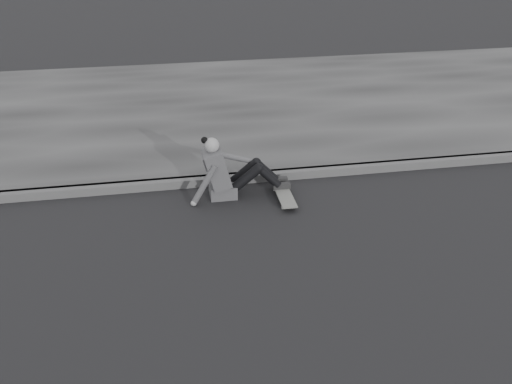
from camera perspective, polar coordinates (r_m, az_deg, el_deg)
The scene contains 5 objects.
ground at distance 6.93m, azimuth 23.01°, elevation -7.00°, with size 80.00×80.00×0.00m, color black.
curb at distance 8.84m, azimuth 14.69°, elevation 2.64°, with size 24.00×0.16×0.12m, color #4F4F4F.
sidewalk at distance 11.44m, azimuth 8.73°, elevation 9.10°, with size 24.00×6.00×0.12m, color #393939.
skateboard at distance 7.71m, azimuth 2.82°, elevation -0.26°, with size 0.20×0.78×0.09m.
seated_woman at distance 7.68m, azimuth -2.89°, elevation 2.05°, with size 1.38×0.46×0.88m.
Camera 1 is at (-3.55, -4.64, 3.73)m, focal length 40.00 mm.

